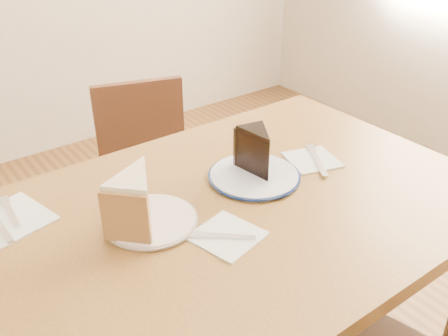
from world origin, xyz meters
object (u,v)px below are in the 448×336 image
at_px(plate_navy, 254,176).
at_px(carrot_cake, 137,199).
at_px(table, 235,239).
at_px(chair_far, 151,182).
at_px(chocolate_cake, 259,154).
at_px(plate_cream, 151,221).

relative_size(plate_navy, carrot_cake, 1.64).
height_order(table, chair_far, chair_far).
relative_size(carrot_cake, chocolate_cake, 1.27).
bearing_deg(plate_cream, plate_navy, 2.49).
bearing_deg(plate_navy, chocolate_cake, 7.00).
distance_m(plate_navy, chocolate_cake, 0.06).
xyz_separation_m(plate_navy, carrot_cake, (-0.32, -0.00, 0.06)).
xyz_separation_m(chair_far, plate_cream, (-0.32, -0.62, 0.32)).
bearing_deg(carrot_cake, plate_navy, 46.84).
xyz_separation_m(table, plate_cream, (-0.19, 0.05, 0.10)).
height_order(plate_cream, carrot_cake, carrot_cake).
distance_m(chair_far, plate_navy, 0.69).
bearing_deg(plate_navy, table, -149.39).
bearing_deg(plate_cream, chair_far, 62.55).
bearing_deg(table, carrot_cake, 163.65).
height_order(chair_far, plate_navy, chair_far).
distance_m(chair_far, chocolate_cake, 0.71).
relative_size(chair_far, plate_navy, 3.55).
bearing_deg(chocolate_cake, carrot_cake, 12.48).
distance_m(table, plate_cream, 0.22).
xyz_separation_m(plate_cream, chocolate_cake, (0.31, 0.01, 0.06)).
bearing_deg(carrot_cake, plate_cream, 21.24).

